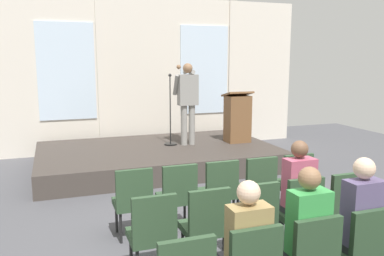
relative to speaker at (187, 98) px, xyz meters
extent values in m
plane|color=#4C4C51|center=(-0.70, -4.05, -1.45)|extent=(15.00, 15.00, 0.00)
cube|color=silver|center=(-0.70, 1.73, 0.44)|extent=(8.61, 0.10, 3.77)
cube|color=silver|center=(-2.42, 1.67, 0.54)|extent=(1.30, 0.04, 2.26)
cube|color=silver|center=(-1.62, 1.67, 0.44)|extent=(0.20, 0.08, 3.77)
cube|color=silver|center=(1.03, 1.67, 0.54)|extent=(1.30, 0.04, 2.26)
cube|color=silver|center=(1.83, 1.67, 0.44)|extent=(0.20, 0.08, 3.77)
cube|color=#3F3833|center=(-0.70, -0.05, -1.24)|extent=(4.92, 2.96, 0.41)
cylinder|color=gray|center=(-0.09, -0.02, -0.60)|extent=(0.14, 0.14, 0.88)
cylinder|color=gray|center=(0.09, -0.02, -0.60)|extent=(0.14, 0.14, 0.88)
cube|color=gray|center=(0.00, -0.02, 0.17)|extent=(0.42, 0.22, 0.66)
cube|color=#B28C19|center=(0.00, 0.10, 0.25)|extent=(0.06, 0.01, 0.39)
sphere|color=#8C6647|center=(0.00, -0.01, 0.63)|extent=(0.21, 0.21, 0.21)
cylinder|color=gray|center=(-0.24, 0.06, 0.28)|extent=(0.09, 0.28, 0.45)
cylinder|color=gray|center=(0.14, 0.12, 0.52)|extent=(0.15, 0.36, 0.15)
cylinder|color=gray|center=(0.08, 0.25, 0.56)|extent=(0.11, 0.34, 0.15)
sphere|color=#8C6647|center=(-0.03, 0.51, 0.65)|extent=(0.10, 0.10, 0.10)
cylinder|color=black|center=(-0.36, 0.10, -1.02)|extent=(0.28, 0.28, 0.03)
cylinder|color=black|center=(-0.36, 0.10, -0.28)|extent=(0.02, 0.02, 1.45)
sphere|color=#262626|center=(-0.36, 0.10, 0.48)|extent=(0.07, 0.07, 0.07)
cube|color=brown|center=(1.16, -0.09, -0.51)|extent=(0.52, 0.40, 1.05)
cube|color=brown|center=(1.16, -0.07, 0.05)|extent=(0.60, 0.48, 0.14)
cylinder|color=black|center=(-1.70, -3.13, -1.25)|extent=(0.04, 0.04, 0.40)
cylinder|color=black|center=(-2.06, -3.13, -1.25)|extent=(0.04, 0.04, 0.40)
cylinder|color=black|center=(-1.70, -3.47, -1.25)|extent=(0.04, 0.04, 0.40)
cylinder|color=black|center=(-2.06, -3.47, -1.25)|extent=(0.04, 0.04, 0.40)
cube|color=#2D472D|center=(-1.88, -3.30, -1.01)|extent=(0.46, 0.44, 0.08)
cube|color=#2D472D|center=(-1.88, -3.49, -0.74)|extent=(0.46, 0.06, 0.46)
cylinder|color=black|center=(-1.11, -3.13, -1.25)|extent=(0.04, 0.04, 0.40)
cylinder|color=black|center=(-1.47, -3.13, -1.25)|extent=(0.04, 0.04, 0.40)
cylinder|color=black|center=(-1.11, -3.47, -1.25)|extent=(0.04, 0.04, 0.40)
cylinder|color=black|center=(-1.47, -3.47, -1.25)|extent=(0.04, 0.04, 0.40)
cube|color=#2D472D|center=(-1.29, -3.30, -1.01)|extent=(0.46, 0.44, 0.08)
cube|color=#2D472D|center=(-1.29, -3.49, -0.74)|extent=(0.46, 0.06, 0.46)
cylinder|color=black|center=(-0.52, -3.13, -1.25)|extent=(0.04, 0.04, 0.40)
cylinder|color=black|center=(-0.88, -3.13, -1.25)|extent=(0.04, 0.04, 0.40)
cylinder|color=black|center=(-0.52, -3.47, -1.25)|extent=(0.04, 0.04, 0.40)
cylinder|color=black|center=(-0.88, -3.47, -1.25)|extent=(0.04, 0.04, 0.40)
cube|color=#2D472D|center=(-0.70, -3.30, -1.01)|extent=(0.46, 0.44, 0.08)
cube|color=#2D472D|center=(-0.70, -3.49, -0.74)|extent=(0.46, 0.06, 0.46)
cylinder|color=black|center=(0.07, -3.13, -1.25)|extent=(0.04, 0.04, 0.40)
cylinder|color=black|center=(-0.29, -3.13, -1.25)|extent=(0.04, 0.04, 0.40)
cylinder|color=black|center=(0.07, -3.47, -1.25)|extent=(0.04, 0.04, 0.40)
cylinder|color=black|center=(-0.29, -3.47, -1.25)|extent=(0.04, 0.04, 0.40)
cube|color=#2D472D|center=(-0.11, -3.30, -1.01)|extent=(0.46, 0.44, 0.08)
cube|color=#2D472D|center=(-0.11, -3.49, -0.74)|extent=(0.46, 0.06, 0.46)
cylinder|color=black|center=(0.67, -3.13, -1.25)|extent=(0.04, 0.04, 0.40)
cylinder|color=black|center=(0.31, -3.13, -1.25)|extent=(0.04, 0.04, 0.40)
cylinder|color=black|center=(0.67, -3.47, -1.25)|extent=(0.04, 0.04, 0.40)
cylinder|color=black|center=(0.31, -3.47, -1.25)|extent=(0.04, 0.04, 0.40)
cube|color=#2D472D|center=(0.49, -3.30, -1.01)|extent=(0.46, 0.44, 0.08)
cube|color=#2D472D|center=(0.49, -3.49, -0.74)|extent=(0.46, 0.06, 0.46)
cylinder|color=black|center=(-1.70, -4.15, -1.25)|extent=(0.04, 0.04, 0.40)
cylinder|color=black|center=(-2.06, -4.15, -1.25)|extent=(0.04, 0.04, 0.40)
cube|color=#2D472D|center=(-1.88, -4.32, -1.01)|extent=(0.46, 0.44, 0.08)
cube|color=#2D472D|center=(-1.88, -4.51, -0.74)|extent=(0.46, 0.06, 0.46)
cylinder|color=black|center=(-1.11, -4.15, -1.25)|extent=(0.04, 0.04, 0.40)
cylinder|color=black|center=(-1.47, -4.15, -1.25)|extent=(0.04, 0.04, 0.40)
cylinder|color=black|center=(-1.11, -4.49, -1.25)|extent=(0.04, 0.04, 0.40)
cube|color=#2D472D|center=(-1.29, -4.32, -1.01)|extent=(0.46, 0.44, 0.08)
cube|color=#2D472D|center=(-1.29, -4.51, -0.74)|extent=(0.46, 0.06, 0.46)
cylinder|color=black|center=(-0.52, -4.15, -1.25)|extent=(0.04, 0.04, 0.40)
cylinder|color=black|center=(-0.88, -4.15, -1.25)|extent=(0.04, 0.04, 0.40)
cylinder|color=black|center=(-0.52, -4.49, -1.25)|extent=(0.04, 0.04, 0.40)
cylinder|color=black|center=(-0.88, -4.49, -1.25)|extent=(0.04, 0.04, 0.40)
cube|color=#2D472D|center=(-0.70, -4.32, -1.01)|extent=(0.46, 0.44, 0.08)
cube|color=#2D472D|center=(-0.70, -4.51, -0.74)|extent=(0.46, 0.06, 0.46)
cylinder|color=black|center=(0.07, -4.15, -1.25)|extent=(0.04, 0.04, 0.40)
cylinder|color=black|center=(-0.29, -4.15, -1.25)|extent=(0.04, 0.04, 0.40)
cylinder|color=black|center=(0.07, -4.49, -1.25)|extent=(0.04, 0.04, 0.40)
cylinder|color=black|center=(-0.29, -4.49, -1.25)|extent=(0.04, 0.04, 0.40)
cube|color=#2D472D|center=(-0.11, -4.32, -1.01)|extent=(0.46, 0.44, 0.08)
cube|color=#2D472D|center=(-0.11, -4.51, -0.74)|extent=(0.46, 0.06, 0.46)
cylinder|color=#2D2D33|center=(-0.20, -4.14, -1.23)|extent=(0.10, 0.10, 0.44)
cylinder|color=#2D2D33|center=(-0.02, -4.14, -1.23)|extent=(0.10, 0.10, 0.44)
cube|color=#2D2D33|center=(-0.11, -4.26, -0.95)|extent=(0.34, 0.36, 0.12)
cube|color=#B24C66|center=(-0.11, -4.37, -0.60)|extent=(0.36, 0.20, 0.58)
sphere|color=brown|center=(-0.11, -4.35, -0.20)|extent=(0.20, 0.20, 0.20)
cylinder|color=black|center=(0.67, -4.15, -1.25)|extent=(0.04, 0.04, 0.40)
cylinder|color=black|center=(0.31, -4.15, -1.25)|extent=(0.04, 0.04, 0.40)
cylinder|color=black|center=(0.67, -4.49, -1.25)|extent=(0.04, 0.04, 0.40)
cylinder|color=black|center=(0.31, -4.49, -1.25)|extent=(0.04, 0.04, 0.40)
cube|color=#2D472D|center=(0.49, -4.32, -1.01)|extent=(0.46, 0.44, 0.08)
cube|color=#2D472D|center=(0.49, -4.51, -0.74)|extent=(0.46, 0.06, 0.46)
cube|color=#2D472D|center=(-1.29, -5.53, -0.74)|extent=(0.46, 0.06, 0.46)
cube|color=#997F4C|center=(-1.29, -5.39, -0.63)|extent=(0.36, 0.20, 0.52)
sphere|color=beige|center=(-1.29, -5.37, -0.26)|extent=(0.20, 0.20, 0.20)
cube|color=#2D472D|center=(-0.70, -5.53, -0.74)|extent=(0.46, 0.06, 0.46)
cube|color=#2D2D33|center=(-0.70, -5.28, -0.95)|extent=(0.34, 0.36, 0.12)
cube|color=green|center=(-0.70, -5.39, -0.60)|extent=(0.36, 0.20, 0.58)
sphere|color=#8C6647|center=(-0.70, -5.37, -0.20)|extent=(0.20, 0.20, 0.20)
cube|color=#2D472D|center=(-0.11, -5.34, -1.01)|extent=(0.46, 0.44, 0.08)
cube|color=#2D472D|center=(-0.11, -5.53, -0.74)|extent=(0.46, 0.06, 0.46)
cube|color=#2D2D33|center=(-0.11, -5.28, -0.95)|extent=(0.34, 0.36, 0.12)
cube|color=#594C72|center=(-0.11, -5.39, -0.58)|extent=(0.36, 0.20, 0.62)
sphere|color=beige|center=(-0.11, -5.37, -0.16)|extent=(0.20, 0.20, 0.20)
camera|label=1|loc=(-2.78, -8.20, 0.82)|focal=37.47mm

